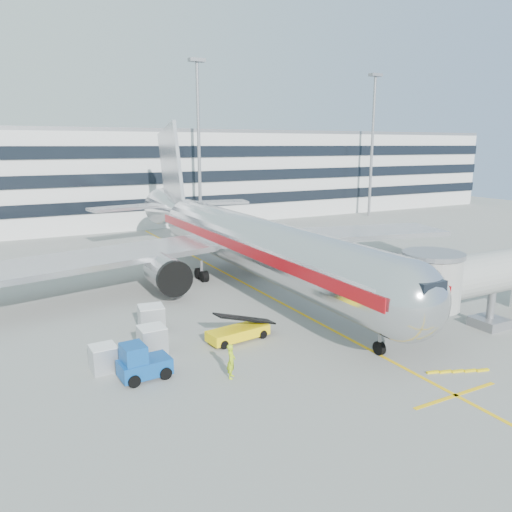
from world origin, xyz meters
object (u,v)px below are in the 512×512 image
baggage_tug (141,363)px  cargo_container_left (104,358)px  main_jet (241,239)px  ramp_worker (231,361)px  cargo_container_right (151,318)px  belt_loader (238,332)px  cargo_container_front (152,339)px

baggage_tug → cargo_container_left: bearing=128.8°
main_jet → ramp_worker: main_jet is taller
main_jet → cargo_container_right: 14.84m
belt_loader → cargo_container_front: 5.81m
cargo_container_front → belt_loader: bearing=-7.7°
belt_loader → main_jet: bearing=62.7°
cargo_container_front → ramp_worker: ramp_worker is taller
main_jet → cargo_container_front: 18.08m
belt_loader → baggage_tug: bearing=-160.8°
main_jet → cargo_container_left: bearing=-139.1°
cargo_container_left → cargo_container_front: cargo_container_front is taller
belt_loader → ramp_worker: size_ratio=2.30×
baggage_tug → ramp_worker: (4.56, -2.30, 0.08)m
belt_loader → cargo_container_right: bearing=135.7°
main_jet → belt_loader: (-6.86, -13.30, -3.61)m
cargo_container_left → ramp_worker: size_ratio=0.76×
cargo_container_right → cargo_container_front: (-1.08, -3.79, -0.06)m
cargo_container_left → cargo_container_right: 6.68m
ramp_worker → belt_loader: bearing=4.5°
main_jet → baggage_tug: size_ratio=17.11×
cargo_container_front → ramp_worker: 6.37m
baggage_tug → cargo_container_left: baggage_tug is taller
cargo_container_left → baggage_tug: bearing=-51.2°
cargo_container_front → ramp_worker: size_ratio=0.85×
main_jet → belt_loader: main_jet is taller
baggage_tug → cargo_container_right: bearing=69.2°
belt_loader → cargo_container_right: belt_loader is taller
belt_loader → ramp_worker: belt_loader is taller
cargo_container_left → ramp_worker: ramp_worker is taller
baggage_tug → ramp_worker: bearing=-26.8°
baggage_tug → cargo_container_left: 2.69m
cargo_container_left → ramp_worker: (6.24, -4.40, 0.24)m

